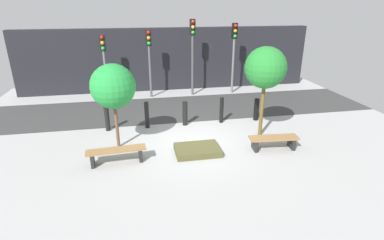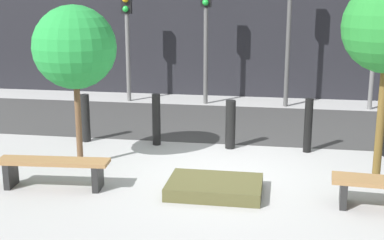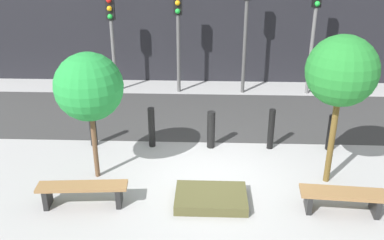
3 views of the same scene
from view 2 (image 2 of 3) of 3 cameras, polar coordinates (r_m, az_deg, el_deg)
ground_plane at (r=9.36m, az=3.11°, el=-5.82°), size 18.00×18.00×0.00m
road_strip at (r=12.89m, az=4.99°, el=-0.33°), size 18.00×3.68×0.01m
building_facade at (r=16.12m, az=6.17°, el=8.63°), size 16.20×0.50×3.41m
bench_left at (r=8.91m, az=-14.56°, el=-4.94°), size 1.83×0.52×0.48m
planter_bed at (r=8.50m, az=2.43°, el=-7.16°), size 1.47×1.02×0.20m
tree_behind_left_bench at (r=9.57m, az=-12.42°, el=7.55°), size 1.46×1.46×2.89m
bollard_far_left at (r=11.43m, az=-11.29°, el=0.21°), size 0.18×0.18×1.01m
bollard_left at (r=10.98m, az=-3.82°, el=0.05°), size 0.17×0.17×1.07m
bollard_center at (r=10.75m, az=4.13°, el=-0.48°), size 0.20×0.20×0.99m
bollard_right at (r=10.71m, az=12.29°, el=-0.58°), size 0.16×0.16×1.08m
traffic_light_west at (r=15.23m, az=-6.97°, el=10.40°), size 0.28×0.27×3.25m
traffic_light_mid_west at (r=14.75m, az=1.49°, el=10.87°), size 0.28×0.27×3.44m
traffic_light_mid_east at (r=14.59m, az=10.37°, el=11.84°), size 0.28×0.27×3.92m
traffic_light_east at (r=14.79m, az=19.15°, el=10.80°), size 0.28×0.27×3.70m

